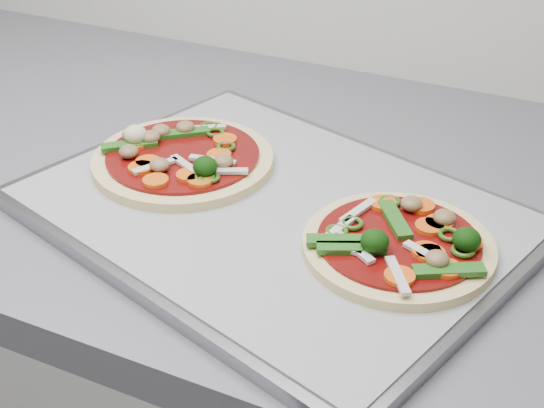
% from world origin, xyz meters
% --- Properties ---
extents(baking_tray, '(0.53, 0.45, 0.01)m').
position_xyz_m(baking_tray, '(0.62, 1.22, 0.91)').
color(baking_tray, gray).
rests_on(baking_tray, countertop).
extents(parchment, '(0.50, 0.42, 0.00)m').
position_xyz_m(parchment, '(0.62, 1.22, 0.92)').
color(parchment, '#999A9F').
rests_on(parchment, baking_tray).
extents(pizza_left, '(0.24, 0.24, 0.03)m').
position_xyz_m(pizza_left, '(0.50, 1.25, 0.93)').
color(pizza_left, '#DCC580').
rests_on(pizza_left, parchment).
extents(pizza_right, '(0.23, 0.23, 0.03)m').
position_xyz_m(pizza_right, '(0.75, 1.20, 0.92)').
color(pizza_right, '#DCC580').
rests_on(pizza_right, parchment).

